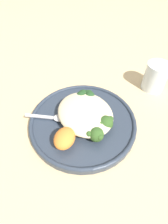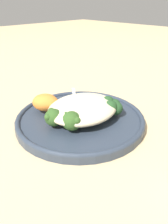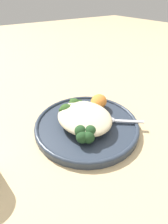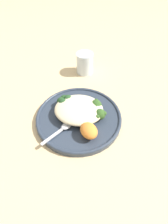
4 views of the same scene
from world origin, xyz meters
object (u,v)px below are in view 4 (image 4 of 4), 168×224
(broccoli_stalk_3, at_px, (77,108))
(broccoli_stalk_0, at_px, (97,116))
(plate, at_px, (79,117))
(broccoli_stalk_1, at_px, (94,107))
(kale_tuft, at_px, (65,101))
(water_glass, at_px, (85,63))
(broccoli_stalk_4, at_px, (72,111))
(sweet_potato_chunk_1, at_px, (89,131))
(spoon, at_px, (63,128))
(quinoa_mound, at_px, (79,109))
(broccoli_stalk_2, at_px, (82,105))
(sweet_potato_chunk_0, at_px, (84,122))

(broccoli_stalk_3, bearing_deg, broccoli_stalk_0, -126.81)
(plate, height_order, broccoli_stalk_1, broccoli_stalk_1)
(kale_tuft, bearing_deg, water_glass, -101.11)
(broccoli_stalk_4, xyz_separation_m, water_glass, (-0.01, -0.29, 0.01))
(sweet_potato_chunk_1, distance_m, spoon, 0.09)
(broccoli_stalk_0, xyz_separation_m, kale_tuft, (0.12, -0.06, 0.00))
(quinoa_mound, xyz_separation_m, spoon, (0.04, 0.07, -0.02))
(sweet_potato_chunk_1, xyz_separation_m, water_glass, (0.05, -0.36, 0.00))
(quinoa_mound, distance_m, sweet_potato_chunk_1, 0.09)
(broccoli_stalk_0, height_order, kale_tuft, same)
(broccoli_stalk_4, relative_size, spoon, 0.73)
(broccoli_stalk_2, height_order, broccoli_stalk_3, broccoli_stalk_3)
(quinoa_mound, bearing_deg, plate, 92.37)
(broccoli_stalk_3, distance_m, water_glass, 0.27)
(broccoli_stalk_1, bearing_deg, sweet_potato_chunk_1, -146.05)
(quinoa_mound, relative_size, broccoli_stalk_2, 1.41)
(broccoli_stalk_2, relative_size, sweet_potato_chunk_0, 2.29)
(quinoa_mound, distance_m, water_glass, 0.28)
(quinoa_mound, relative_size, sweet_potato_chunk_1, 2.67)
(plate, relative_size, sweet_potato_chunk_0, 5.76)
(broccoli_stalk_0, xyz_separation_m, sweet_potato_chunk_0, (0.04, 0.03, -0.00))
(broccoli_stalk_1, height_order, sweet_potato_chunk_1, same)
(water_glass, bearing_deg, broccoli_stalk_0, 103.59)
(broccoli_stalk_2, bearing_deg, broccoli_stalk_0, -125.64)
(broccoli_stalk_0, distance_m, sweet_potato_chunk_0, 0.05)
(plate, height_order, spoon, spoon)
(sweet_potato_chunk_0, bearing_deg, spoon, 21.15)
(broccoli_stalk_4, bearing_deg, broccoli_stalk_2, -85.51)
(broccoli_stalk_3, distance_m, broccoli_stalk_4, 0.02)
(broccoli_stalk_0, bearing_deg, water_glass, 87.67)
(sweet_potato_chunk_0, relative_size, water_glass, 0.56)
(broccoli_stalk_1, height_order, broccoli_stalk_3, broccoli_stalk_1)
(quinoa_mound, relative_size, broccoli_stalk_3, 1.56)
(quinoa_mound, bearing_deg, sweet_potato_chunk_1, 116.15)
(quinoa_mound, xyz_separation_m, broccoli_stalk_3, (0.01, -0.01, -0.00))
(plate, xyz_separation_m, broccoli_stalk_2, (-0.01, -0.03, 0.03))
(plate, relative_size, broccoli_stalk_0, 2.91)
(broccoli_stalk_2, distance_m, water_glass, 0.25)
(plate, bearing_deg, sweet_potato_chunk_1, 118.32)
(plate, relative_size, broccoli_stalk_4, 3.99)
(quinoa_mound, xyz_separation_m, broccoli_stalk_1, (-0.05, -0.02, -0.00))
(sweet_potato_chunk_0, height_order, kale_tuft, kale_tuft)
(sweet_potato_chunk_0, bearing_deg, plate, -58.35)
(spoon, bearing_deg, sweet_potato_chunk_1, 121.60)
(broccoli_stalk_3, bearing_deg, quinoa_mound, -156.03)
(broccoli_stalk_4, relative_size, sweet_potato_chunk_0, 1.45)
(broccoli_stalk_1, xyz_separation_m, water_glass, (0.06, -0.26, 0.01))
(broccoli_stalk_1, bearing_deg, quinoa_mound, 150.79)
(broccoli_stalk_1, bearing_deg, spoon, 174.12)
(kale_tuft, distance_m, spoon, 0.11)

